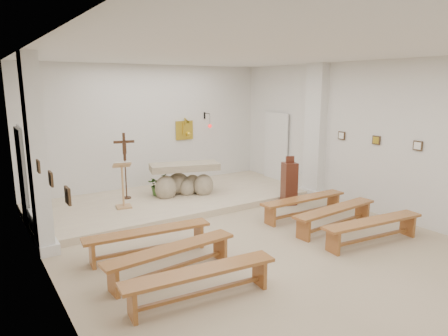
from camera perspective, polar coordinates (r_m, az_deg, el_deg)
ground at (r=7.58m, az=5.26°, el=-11.20°), size 7.00×10.00×0.00m
wall_left at (r=5.64m, az=-23.38°, el=-1.54°), size 0.02×10.00×3.50m
wall_right at (r=9.64m, az=21.97°, el=3.76°), size 0.02×10.00×3.50m
wall_back at (r=11.37m, az=-10.47°, el=5.52°), size 7.00×0.02×3.50m
ceiling at (r=7.00m, az=5.82°, el=16.12°), size 7.00×10.00×0.02m
sanctuary_platform at (r=10.36m, az=-6.89°, el=-4.43°), size 6.98×3.00×0.15m
pilaster_left at (r=7.60m, az=-25.19°, el=1.54°), size 0.26×0.55×3.50m
pilaster_right at (r=10.81m, az=12.89°, el=5.10°), size 0.26×0.55×3.50m
gold_wall_relief at (r=11.80m, az=-5.68°, el=5.39°), size 0.55×0.04×0.55m
sanctuary_lamp at (r=11.91m, az=-2.13°, el=6.27°), size 0.11×0.36×0.44m
station_frame_left_front at (r=4.88m, az=-21.43°, el=-3.71°), size 0.03×0.20×0.20m
station_frame_left_mid at (r=5.84m, az=-23.51°, el=-1.42°), size 0.03×0.20×0.20m
station_frame_left_rear at (r=6.81m, az=-25.00°, el=0.22°), size 0.03×0.20×0.20m
station_frame_right_front at (r=9.20m, az=25.95°, el=2.89°), size 0.03×0.20×0.20m
station_frame_right_mid at (r=9.74m, az=20.93°, el=3.73°), size 0.03×0.20×0.20m
station_frame_right_rear at (r=10.35m, az=16.45°, el=4.46°), size 0.03×0.20×0.20m
radiator_left at (r=8.62m, az=-25.42°, el=-7.55°), size 0.10×0.85×0.52m
radiator_right at (r=11.59m, az=10.27°, el=-1.79°), size 0.10×0.85×0.52m
altar at (r=10.41m, az=-5.74°, el=-1.92°), size 1.87×1.14×0.90m
lectern at (r=9.49m, az=-14.26°, el=-2.31°), size 0.45×0.40×1.12m
crucifix_stand at (r=10.17m, az=-13.97°, el=0.98°), size 0.50×0.22×1.66m
potted_plant at (r=10.47m, az=-9.49°, el=-2.33°), size 0.66×0.64×0.56m
donation_pedestal at (r=10.11m, az=9.30°, el=-2.17°), size 0.42×0.42×1.23m
bench_left_front at (r=7.22m, az=-10.75°, el=-9.56°), size 2.25×0.58×0.47m
bench_right_front at (r=9.21m, az=11.31°, el=-4.85°), size 2.23×0.39×0.47m
bench_left_second at (r=6.44m, az=-7.53°, el=-12.15°), size 2.25×0.53×0.47m
bench_right_second at (r=8.62m, az=15.59°, el=-6.23°), size 2.25×0.50×0.47m
bench_left_third at (r=5.71m, az=-3.35°, el=-15.37°), size 2.25×0.58×0.47m
bench_right_third at (r=8.08m, az=20.51°, el=-7.76°), size 2.25×0.61×0.47m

